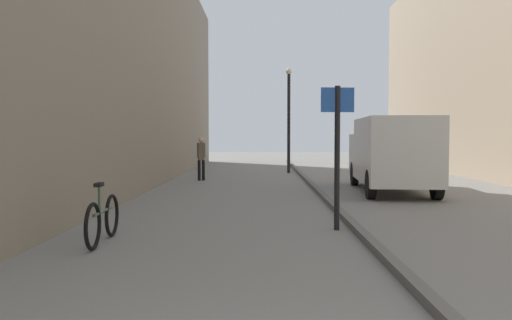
{
  "coord_description": "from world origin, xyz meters",
  "views": [
    {
      "loc": [
        -0.11,
        -1.99,
        1.71
      ],
      "look_at": [
        -0.27,
        12.52,
        1.02
      ],
      "focal_mm": 36.2,
      "sensor_mm": 36.0,
      "label": 1
    }
  ],
  "objects": [
    {
      "name": "lamp_post",
      "position": [
        1.12,
        21.53,
        2.72
      ],
      "size": [
        0.28,
        0.28,
        4.76
      ],
      "color": "black",
      "rests_on": "ground_plane"
    },
    {
      "name": "kerb_strip",
      "position": [
        1.58,
        12.0,
        0.06
      ],
      "size": [
        0.16,
        40.0,
        0.12
      ],
      "primitive_type": "cube",
      "color": "#615F5B",
      "rests_on": "ground_plane"
    },
    {
      "name": "street_sign_post",
      "position": [
        1.25,
        7.31,
        1.55
      ],
      "size": [
        0.6,
        0.1,
        2.6
      ],
      "rotation": [
        0.0,
        0.0,
        3.21
      ],
      "color": "black",
      "rests_on": "ground_plane"
    },
    {
      "name": "ground_plane",
      "position": [
        0.0,
        12.0,
        0.0
      ],
      "size": [
        80.0,
        80.0,
        0.0
      ],
      "primitive_type": "plane",
      "color": "gray"
    },
    {
      "name": "bicycle_leaning",
      "position": [
        -2.63,
        6.11,
        0.38
      ],
      "size": [
        0.1,
        1.77,
        0.98
      ],
      "rotation": [
        0.0,
        0.0,
        0.02
      ],
      "color": "black",
      "rests_on": "ground_plane"
    },
    {
      "name": "building_facade_left",
      "position": [
        -5.33,
        12.0,
        4.63
      ],
      "size": [
        3.45,
        40.0,
        9.25
      ],
      "primitive_type": "cube",
      "color": "gray",
      "rests_on": "ground_plane"
    },
    {
      "name": "delivery_van",
      "position": [
        3.81,
        13.69,
        1.2
      ],
      "size": [
        2.31,
        5.65,
        2.22
      ],
      "rotation": [
        0.0,
        0.0,
        -0.07
      ],
      "color": "silver",
      "rests_on": "ground_plane"
    },
    {
      "name": "pedestrian_main_foreground",
      "position": [
        -2.41,
        17.55,
        0.95
      ],
      "size": [
        0.31,
        0.24,
        1.64
      ],
      "rotation": [
        0.0,
        0.0,
        3.48
      ],
      "color": "black",
      "rests_on": "ground_plane"
    }
  ]
}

